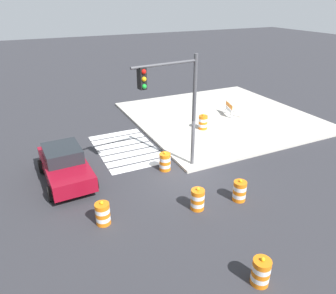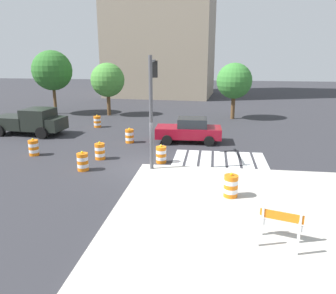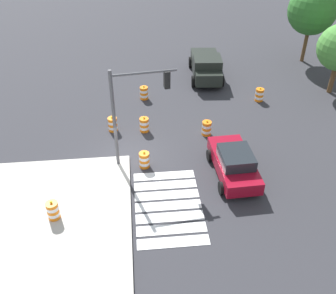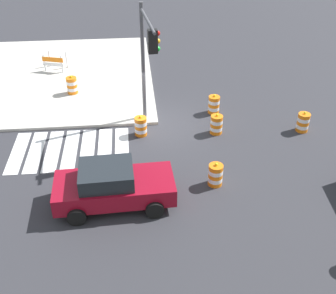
% 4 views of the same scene
% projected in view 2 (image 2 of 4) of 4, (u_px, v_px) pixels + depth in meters
% --- Properties ---
extents(ground_plane, '(120.00, 120.00, 0.00)m').
position_uv_depth(ground_plane, '(143.00, 167.00, 17.40)').
color(ground_plane, '#2D2D33').
extents(sidewalk_corner, '(12.00, 12.00, 0.15)m').
position_uv_depth(sidewalk_corner, '(284.00, 232.00, 10.88)').
color(sidewalk_corner, '#BCB7AD').
rests_on(sidewalk_corner, ground).
extents(crosswalk_stripes, '(5.10, 3.20, 0.02)m').
position_uv_depth(crosswalk_stripes, '(219.00, 159.00, 18.60)').
color(crosswalk_stripes, silver).
rests_on(crosswalk_stripes, ground).
extents(sports_car, '(4.37, 2.27, 1.63)m').
position_uv_depth(sports_car, '(189.00, 130.00, 22.11)').
color(sports_car, maroon).
rests_on(sports_car, ground).
extents(pickup_truck, '(5.29, 2.69, 1.92)m').
position_uv_depth(pickup_truck, '(32.00, 121.00, 24.13)').
color(pickup_truck, black).
rests_on(pickup_truck, ground).
extents(traffic_barrel_near_corner, '(0.56, 0.56, 1.02)m').
position_uv_depth(traffic_barrel_near_corner, '(34.00, 148.00, 19.28)').
color(traffic_barrel_near_corner, orange).
rests_on(traffic_barrel_near_corner, ground).
extents(traffic_barrel_crosswalk_end, '(0.56, 0.56, 1.02)m').
position_uv_depth(traffic_barrel_crosswalk_end, '(83.00, 162.00, 16.77)').
color(traffic_barrel_crosswalk_end, orange).
rests_on(traffic_barrel_crosswalk_end, ground).
extents(traffic_barrel_median_near, '(0.56, 0.56, 1.02)m').
position_uv_depth(traffic_barrel_median_near, '(161.00, 155.00, 17.95)').
color(traffic_barrel_median_near, orange).
rests_on(traffic_barrel_median_near, ground).
extents(traffic_barrel_median_far, '(0.56, 0.56, 1.02)m').
position_uv_depth(traffic_barrel_median_far, '(130.00, 136.00, 22.03)').
color(traffic_barrel_median_far, orange).
rests_on(traffic_barrel_median_far, ground).
extents(traffic_barrel_far_curb, '(0.56, 0.56, 1.02)m').
position_uv_depth(traffic_barrel_far_curb, '(100.00, 151.00, 18.57)').
color(traffic_barrel_far_curb, orange).
rests_on(traffic_barrel_far_curb, ground).
extents(traffic_barrel_lane_center, '(0.56, 0.56, 1.02)m').
position_uv_depth(traffic_barrel_lane_center, '(97.00, 122.00, 26.69)').
color(traffic_barrel_lane_center, orange).
rests_on(traffic_barrel_lane_center, ground).
extents(traffic_barrel_on_sidewalk, '(0.56, 0.56, 1.02)m').
position_uv_depth(traffic_barrel_on_sidewalk, '(231.00, 186.00, 13.31)').
color(traffic_barrel_on_sidewalk, orange).
rests_on(traffic_barrel_on_sidewalk, sidewalk_corner).
extents(construction_barricade, '(1.41, 1.10, 1.00)m').
position_uv_depth(construction_barricade, '(280.00, 224.00, 10.09)').
color(construction_barricade, silver).
rests_on(construction_barricade, sidewalk_corner).
extents(traffic_light_pole, '(0.68, 3.28, 5.50)m').
position_uv_depth(traffic_light_pole, '(152.00, 91.00, 16.80)').
color(traffic_light_pole, '#4C4C51').
rests_on(traffic_light_pole, sidewalk_corner).
extents(street_tree_streetside_near, '(3.16, 3.16, 4.93)m').
position_uv_depth(street_tree_streetside_near, '(108.00, 80.00, 31.18)').
color(street_tree_streetside_near, brown).
rests_on(street_tree_streetside_near, ground).
extents(street_tree_streetside_mid, '(3.14, 3.14, 4.97)m').
position_uv_depth(street_tree_streetside_mid, '(234.00, 81.00, 29.44)').
color(street_tree_streetside_mid, brown).
rests_on(street_tree_streetside_mid, ground).
extents(street_tree_streetside_far, '(3.77, 3.77, 6.06)m').
position_uv_depth(street_tree_streetside_far, '(52.00, 71.00, 31.73)').
color(street_tree_streetside_far, brown).
rests_on(street_tree_streetside_far, ground).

